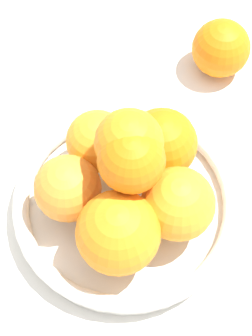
# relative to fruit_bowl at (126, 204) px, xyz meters

# --- Properties ---
(ground_plane) EXTENTS (4.00, 4.00, 0.00)m
(ground_plane) POSITION_rel_fruit_bowl_xyz_m (0.00, 0.00, -0.02)
(ground_plane) COLOR silver
(fruit_bowl) EXTENTS (0.25, 0.25, 0.03)m
(fruit_bowl) POSITION_rel_fruit_bowl_xyz_m (0.00, 0.00, 0.00)
(fruit_bowl) COLOR silver
(fruit_bowl) RESTS_ON ground_plane
(orange_pile) EXTENTS (0.18, 0.18, 0.13)m
(orange_pile) POSITION_rel_fruit_bowl_xyz_m (0.01, 0.00, 0.07)
(orange_pile) COLOR orange
(orange_pile) RESTS_ON fruit_bowl
(stray_orange) EXTENTS (0.07, 0.07, 0.07)m
(stray_orange) POSITION_rel_fruit_bowl_xyz_m (-0.11, 0.21, 0.02)
(stray_orange) COLOR orange
(stray_orange) RESTS_ON ground_plane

